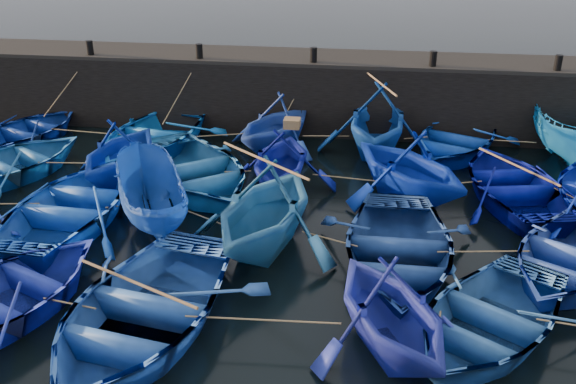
# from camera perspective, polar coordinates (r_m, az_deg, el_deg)

# --- Properties ---
(ground) EXTENTS (120.00, 120.00, 0.00)m
(ground) POSITION_cam_1_polar(r_m,az_deg,el_deg) (14.59, -1.73, -7.84)
(ground) COLOR black
(ground) RESTS_ON ground
(quay_wall) EXTENTS (26.00, 2.50, 2.50)m
(quay_wall) POSITION_cam_1_polar(r_m,az_deg,el_deg) (23.61, 2.44, 8.75)
(quay_wall) COLOR black
(quay_wall) RESTS_ON ground
(quay_top) EXTENTS (26.00, 2.50, 0.12)m
(quay_top) POSITION_cam_1_polar(r_m,az_deg,el_deg) (23.27, 2.50, 11.85)
(quay_top) COLOR black
(quay_top) RESTS_ON quay_wall
(bollard_0) EXTENTS (0.24, 0.24, 0.50)m
(bollard_0) POSITION_cam_1_polar(r_m,az_deg,el_deg) (24.41, -17.20, 12.16)
(bollard_0) COLOR black
(bollard_0) RESTS_ON quay_top
(bollard_1) EXTENTS (0.24, 0.24, 0.50)m
(bollard_1) POSITION_cam_1_polar(r_m,az_deg,el_deg) (23.04, -7.89, 12.30)
(bollard_1) COLOR black
(bollard_1) RESTS_ON quay_top
(bollard_2) EXTENTS (0.24, 0.24, 0.50)m
(bollard_2) POSITION_cam_1_polar(r_m,az_deg,el_deg) (22.32, 2.29, 12.09)
(bollard_2) COLOR black
(bollard_2) RESTS_ON quay_top
(bollard_3) EXTENTS (0.24, 0.24, 0.50)m
(bollard_3) POSITION_cam_1_polar(r_m,az_deg,el_deg) (22.31, 12.77, 11.49)
(bollard_3) COLOR black
(bollard_3) RESTS_ON quay_top
(bollard_4) EXTENTS (0.24, 0.24, 0.50)m
(bollard_4) POSITION_cam_1_polar(r_m,az_deg,el_deg) (23.00, 22.90, 10.55)
(bollard_4) COLOR black
(bollard_4) RESTS_ON quay_top
(boat_0) EXTENTS (4.51, 5.24, 0.92)m
(boat_0) POSITION_cam_1_polar(r_m,az_deg,el_deg) (23.92, -22.13, 5.10)
(boat_0) COLOR navy
(boat_0) RESTS_ON ground
(boat_1) EXTENTS (4.89, 6.16, 1.15)m
(boat_1) POSITION_cam_1_polar(r_m,az_deg,el_deg) (21.81, -12.06, 4.92)
(boat_1) COLOR blue
(boat_1) RESTS_ON ground
(boat_2) EXTENTS (4.53, 4.75, 1.94)m
(boat_2) POSITION_cam_1_polar(r_m,az_deg,el_deg) (21.36, -1.10, 6.19)
(boat_2) COLOR #2244A2
(boat_2) RESTS_ON ground
(boat_3) EXTENTS (4.09, 4.68, 2.37)m
(boat_3) POSITION_cam_1_polar(r_m,az_deg,el_deg) (21.24, 7.97, 6.43)
(boat_3) COLOR #10449C
(boat_3) RESTS_ON ground
(boat_4) EXTENTS (5.26, 5.97, 1.03)m
(boat_4) POSITION_cam_1_polar(r_m,az_deg,el_deg) (21.90, 14.63, 4.56)
(boat_4) COLOR #093594
(boat_4) RESTS_ON ground
(boat_5) EXTENTS (2.00, 5.12, 1.97)m
(boat_5) POSITION_cam_1_polar(r_m,az_deg,el_deg) (22.40, 23.62, 4.97)
(boat_5) COLOR #126DBD
(boat_5) RESTS_ON ground
(boat_6) EXTENTS (5.41, 5.91, 1.00)m
(boat_6) POSITION_cam_1_polar(r_m,az_deg,el_deg) (21.13, -23.44, 2.43)
(boat_6) COLOR #195690
(boat_6) RESTS_ON ground
(boat_7) EXTENTS (3.80, 4.26, 2.03)m
(boat_7) POSITION_cam_1_polar(r_m,az_deg,el_deg) (19.55, -14.66, 3.61)
(boat_7) COLOR #0A2D9D
(boat_7) RESTS_ON ground
(boat_8) EXTENTS (6.50, 6.84, 1.15)m
(boat_8) POSITION_cam_1_polar(r_m,az_deg,el_deg) (18.90, -8.36, 2.00)
(boat_8) COLOR #1E629C
(boat_8) RESTS_ON ground
(boat_9) EXTENTS (3.27, 3.76, 1.94)m
(boat_9) POSITION_cam_1_polar(r_m,az_deg,el_deg) (18.39, -0.58, 2.93)
(boat_9) COLOR navy
(boat_9) RESTS_ON ground
(boat_10) EXTENTS (5.44, 5.48, 2.19)m
(boat_10) POSITION_cam_1_polar(r_m,az_deg,el_deg) (18.00, 10.77, 2.38)
(boat_10) COLOR #0727AA
(boat_10) RESTS_ON ground
(boat_11) EXTENTS (4.54, 5.63, 1.04)m
(boat_11) POSITION_cam_1_polar(r_m,az_deg,el_deg) (18.99, 19.48, 0.67)
(boat_11) COLOR #000878
(boat_11) RESTS_ON ground
(boat_14) EXTENTS (4.14, 5.60, 1.12)m
(boat_14) POSITION_cam_1_polar(r_m,az_deg,el_deg) (17.53, -18.65, -1.12)
(boat_14) COLOR blue
(boat_14) RESTS_ON ground
(boat_15) EXTENTS (3.40, 4.58, 1.67)m
(boat_15) POSITION_cam_1_polar(r_m,az_deg,el_deg) (16.74, -12.13, -0.54)
(boat_15) COLOR #15449F
(boat_15) RESTS_ON ground
(boat_16) EXTENTS (4.74, 5.19, 2.32)m
(boat_16) POSITION_cam_1_polar(r_m,az_deg,el_deg) (15.22, -2.08, -1.30)
(boat_16) COLOR #276DAA
(boat_16) RESTS_ON ground
(boat_17) EXTENTS (3.81, 5.32, 1.10)m
(boat_17) POSITION_cam_1_polar(r_m,az_deg,el_deg) (14.87, 9.69, -5.02)
(boat_17) COLOR navy
(boat_17) RESTS_ON ground
(boat_18) EXTENTS (5.37, 5.88, 1.00)m
(boat_18) POSITION_cam_1_polar(r_m,az_deg,el_deg) (15.84, 23.80, -5.22)
(boat_18) COLOR #2948A7
(boat_18) RESTS_ON ground
(boat_21) EXTENTS (5.28, 6.00, 1.03)m
(boat_21) POSITION_cam_1_polar(r_m,az_deg,el_deg) (14.37, -24.08, -8.44)
(boat_21) COLOR #18289A
(boat_21) RESTS_ON ground
(boat_22) EXTENTS (5.02, 6.36, 1.19)m
(boat_22) POSITION_cam_1_polar(r_m,az_deg,el_deg) (12.94, -13.03, -10.22)
(boat_22) COLOR #2452A8
(boat_22) RESTS_ON ground
(boat_23) EXTENTS (4.54, 4.76, 1.95)m
(boat_23) POSITION_cam_1_polar(r_m,az_deg,el_deg) (12.15, 9.13, -10.23)
(boat_23) COLOR #232FA6
(boat_23) RESTS_ON ground
(boat_24) EXTENTS (5.39, 5.78, 0.98)m
(boat_24) POSITION_cam_1_polar(r_m,az_deg,el_deg) (13.18, 17.32, -10.64)
(boat_24) COLOR #265994
(boat_24) RESTS_ON ground
(wooden_crate) EXTENTS (0.45, 0.41, 0.26)m
(wooden_crate) POSITION_cam_1_polar(r_m,az_deg,el_deg) (17.96, 0.36, 6.14)
(wooden_crate) COLOR brown
(wooden_crate) RESTS_ON boat_9
(mooring_ropes) EXTENTS (18.36, 11.89, 2.10)m
(mooring_ropes) POSITION_cam_1_polar(r_m,az_deg,el_deg) (18.36, 0.45, 2.54)
(mooring_ropes) COLOR tan
(mooring_ropes) RESTS_ON ground
(loose_oars) EXTENTS (10.55, 12.46, 1.39)m
(loose_oars) POSITION_cam_1_polar(r_m,az_deg,el_deg) (16.30, 5.14, 2.81)
(loose_oars) COLOR #99724C
(loose_oars) RESTS_ON ground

